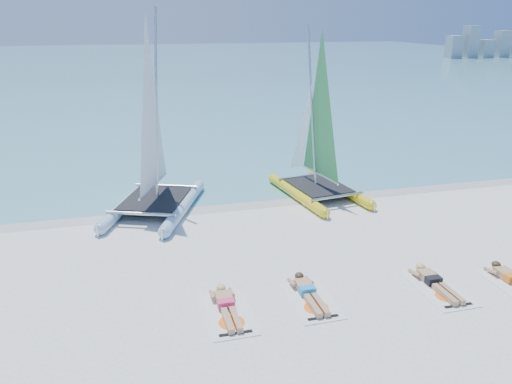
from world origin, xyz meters
TOP-DOWN VIEW (x-y plane):
  - ground at (0.00, 0.00)m, footprint 140.00×140.00m
  - sea at (0.00, 63.00)m, footprint 140.00×115.00m
  - wet_sand_strip at (0.00, 5.50)m, footprint 140.00×1.40m
  - distant_skyline at (53.71, 62.00)m, footprint 14.00×2.00m
  - catamaran_blue at (-3.11, 5.65)m, footprint 3.99×5.40m
  - catamaran_yellow at (2.62, 5.99)m, footprint 2.76×4.91m
  - towel_a at (-2.05, -1.20)m, footprint 1.00×1.85m
  - sunbather_a at (-2.05, -1.00)m, footprint 0.37×1.73m
  - towel_b at (-0.11, -1.11)m, footprint 1.00×1.85m
  - sunbather_b at (-0.11, -0.92)m, footprint 0.37×1.73m
  - towel_c at (3.00, -1.44)m, footprint 1.00×1.85m
  - sunbather_c at (3.00, -1.25)m, footprint 0.37×1.73m

SIDE VIEW (x-z plane):
  - ground at x=0.00m, z-range 0.00..0.00m
  - wet_sand_strip at x=0.00m, z-range 0.00..0.01m
  - sea at x=0.00m, z-range 0.00..0.01m
  - towel_a at x=-2.05m, z-range 0.00..0.02m
  - towel_b at x=-0.11m, z-range 0.00..0.02m
  - towel_c at x=3.00m, z-range 0.00..0.02m
  - sunbather_a at x=-2.05m, z-range -0.01..0.25m
  - sunbather_b at x=-0.11m, z-range -0.01..0.25m
  - sunbather_c at x=3.00m, z-range -0.01..0.25m
  - catamaran_yellow at x=2.62m, z-range -1.13..4.98m
  - distant_skyline at x=53.71m, z-range -0.56..4.44m
  - catamaran_blue at x=-3.11m, z-range -1.34..5.32m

